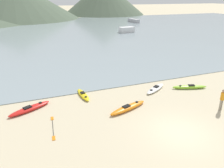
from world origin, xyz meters
TOP-DOWN VIEW (x-y plane):
  - ground_plane at (0.00, 0.00)m, footprint 400.00×400.00m
  - bay_water at (0.00, 42.95)m, footprint 160.00×70.00m
  - far_hill_midleft at (-9.94, 82.00)m, footprint 45.01×45.01m
  - kayak_on_sand_0 at (-8.51, 6.33)m, footprint 3.18×2.05m
  - kayak_on_sand_1 at (-1.74, 3.81)m, footprint 3.42×1.71m
  - kayak_on_sand_2 at (-4.24, 7.31)m, footprint 0.73×2.64m
  - kayak_on_sand_3 at (2.10, 6.22)m, footprint 2.83×2.11m
  - kayak_on_sand_4 at (5.15, 5.37)m, footprint 3.16×1.52m
  - person_near_foreground at (4.53, 1.25)m, footprint 0.34×0.23m
  - moored_boat_0 at (24.55, 55.35)m, footprint 1.71×5.42m
  - moored_boat_2 at (13.71, 37.24)m, footprint 3.51×2.06m
  - loose_paddle at (-7.24, 3.38)m, footprint 0.41×2.79m

SIDE VIEW (x-z plane):
  - ground_plane at x=0.00m, z-range 0.00..0.00m
  - loose_paddle at x=-7.24m, z-range 0.00..0.03m
  - bay_water at x=0.00m, z-range 0.00..0.06m
  - kayak_on_sand_2 at x=-4.24m, z-range -0.02..0.27m
  - kayak_on_sand_3 at x=2.10m, z-range -0.02..0.30m
  - kayak_on_sand_0 at x=-8.51m, z-range -0.02..0.33m
  - kayak_on_sand_4 at x=5.15m, z-range -0.02..0.34m
  - kayak_on_sand_1 at x=-1.74m, z-range -0.02..0.35m
  - moored_boat_0 at x=24.55m, z-range 0.06..1.09m
  - moored_boat_2 at x=13.71m, z-range 0.06..1.25m
  - person_near_foreground at x=4.53m, z-range 0.12..1.78m
  - far_hill_midleft at x=-9.94m, z-range 0.00..13.16m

